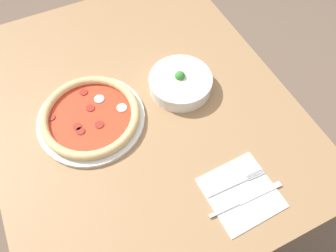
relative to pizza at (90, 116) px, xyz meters
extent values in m
plane|color=brown|center=(0.00, 0.15, -0.76)|extent=(8.00, 8.00, 0.00)
cube|color=#99724C|center=(0.00, 0.15, -0.03)|extent=(1.09, 0.90, 0.03)
cylinder|color=olive|center=(-0.47, -0.23, -0.40)|extent=(0.06, 0.06, 0.71)
cylinder|color=olive|center=(-0.47, 0.53, -0.40)|extent=(0.06, 0.06, 0.71)
cylinder|color=olive|center=(0.48, 0.53, -0.40)|extent=(0.06, 0.06, 0.71)
cylinder|color=white|center=(0.00, 0.00, -0.01)|extent=(0.32, 0.32, 0.01)
torus|color=#DBB77A|center=(0.00, 0.00, 0.01)|extent=(0.29, 0.29, 0.03)
cylinder|color=red|center=(0.00, 0.00, 0.00)|extent=(0.26, 0.26, 0.01)
cylinder|color=maroon|center=(0.04, -0.04, 0.00)|extent=(0.03, 0.03, 0.00)
cylinder|color=maroon|center=(0.02, -0.05, 0.00)|extent=(0.03, 0.03, 0.00)
cylinder|color=maroon|center=(-0.02, 0.01, 0.00)|extent=(0.03, 0.03, 0.00)
cylinder|color=maroon|center=(0.04, 0.01, 0.00)|extent=(0.03, 0.03, 0.00)
cylinder|color=maroon|center=(-0.04, -0.11, 0.00)|extent=(0.03, 0.03, 0.00)
cylinder|color=maroon|center=(-0.09, 0.01, 0.00)|extent=(0.03, 0.03, 0.00)
ellipsoid|color=silver|center=(-0.05, 0.04, 0.00)|extent=(0.03, 0.03, 0.01)
ellipsoid|color=silver|center=(0.02, 0.09, 0.00)|extent=(0.03, 0.03, 0.01)
cylinder|color=white|center=(0.01, 0.30, 0.01)|extent=(0.20, 0.20, 0.05)
torus|color=white|center=(0.01, 0.30, 0.03)|extent=(0.20, 0.20, 0.01)
ellipsoid|color=tan|center=(-0.03, 0.34, 0.02)|extent=(0.04, 0.04, 0.02)
ellipsoid|color=tan|center=(0.01, 0.25, 0.02)|extent=(0.04, 0.04, 0.02)
ellipsoid|color=tan|center=(0.01, 0.29, 0.02)|extent=(0.04, 0.03, 0.02)
ellipsoid|color=#998466|center=(-0.04, 0.28, 0.02)|extent=(0.04, 0.04, 0.02)
sphere|color=#388433|center=(0.00, 0.30, 0.03)|extent=(0.03, 0.03, 0.03)
cube|color=white|center=(0.39, 0.28, -0.02)|extent=(0.18, 0.18, 0.00)
cube|color=silver|center=(0.37, 0.25, -0.01)|extent=(0.01, 0.12, 0.00)
cube|color=silver|center=(0.37, 0.34, -0.01)|extent=(0.00, 0.05, 0.00)
cube|color=silver|center=(0.37, 0.34, -0.01)|extent=(0.00, 0.05, 0.00)
cube|color=silver|center=(0.37, 0.34, -0.01)|extent=(0.00, 0.05, 0.00)
cube|color=silver|center=(0.36, 0.34, -0.01)|extent=(0.00, 0.05, 0.00)
cube|color=silver|center=(0.41, 0.22, -0.01)|extent=(0.01, 0.09, 0.01)
cube|color=silver|center=(0.42, 0.32, -0.01)|extent=(0.02, 0.13, 0.00)
camera|label=1|loc=(0.59, -0.03, 0.80)|focal=35.00mm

